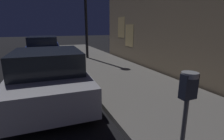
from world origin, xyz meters
name	(u,v)px	position (x,y,z in m)	size (l,w,h in m)	color
parking_meter	(187,99)	(4.26, 0.96, 1.19)	(0.19, 0.19, 1.37)	#59595B
car_silver	(49,76)	(2.85, 4.43, 0.70)	(2.25, 4.10, 1.43)	#B7B7BF
car_blue	(43,48)	(2.85, 11.41, 0.71)	(2.32, 4.61, 1.43)	navy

